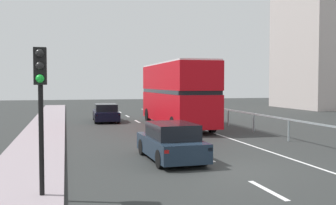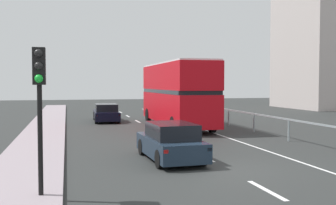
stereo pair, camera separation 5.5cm
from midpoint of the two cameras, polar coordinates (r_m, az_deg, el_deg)
The scene contains 8 objects.
ground_plane at distance 13.90m, azimuth 8.13°, elevation -9.44°, with size 75.48×120.00×0.10m, color #2B2D2D.
near_sidewalk_kerb at distance 12.92m, azimuth -20.01°, elevation -9.97°, with size 2.38×80.00×0.14m, color gray.
lane_paint_markings at distance 22.31m, azimuth 4.61°, elevation -4.67°, with size 3.20×46.00×0.01m.
bridge_side_railing at distance 24.15m, azimuth 12.05°, elevation -1.98°, with size 0.10×42.00×1.12m.
double_decker_bus_red at distance 26.49m, azimuth 1.15°, elevation 1.41°, with size 2.62×10.31×4.22m.
hatchback_car_near at distance 15.02m, azimuth 0.34°, elevation -5.68°, with size 1.88×4.14×1.41m.
traffic_signal_pole at distance 10.16m, azimuth -17.84°, elevation 2.43°, with size 0.30×0.42×3.60m.
sedan_car_ahead at distance 30.58m, azimuth -8.89°, elevation -1.48°, with size 1.93×4.62×1.34m.
Camera 1 is at (-5.24, -12.54, 2.87)m, focal length 42.85 mm.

